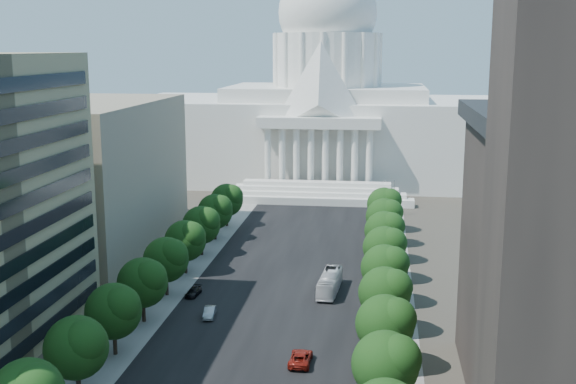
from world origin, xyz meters
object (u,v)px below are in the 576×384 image
at_px(car_silver, 210,312).
at_px(car_dark_b, 193,292).
at_px(city_bus, 330,283).
at_px(car_red, 301,358).

height_order(car_silver, car_dark_b, car_silver).
bearing_deg(city_bus, car_red, -89.29).
height_order(car_silver, city_bus, city_bus).
bearing_deg(car_silver, car_dark_b, 112.89).
xyz_separation_m(car_silver, city_bus, (17.51, 13.81, 0.94)).
relative_size(car_silver, city_bus, 0.38).
bearing_deg(car_dark_b, car_silver, -55.40).
bearing_deg(car_dark_b, car_red, -43.08).
distance_m(car_silver, car_red, 21.65).
height_order(car_dark_b, city_bus, city_bus).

